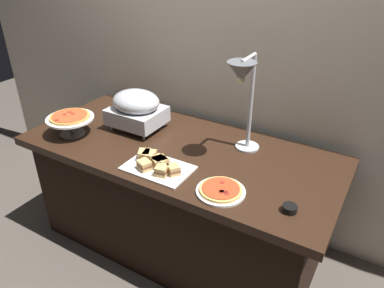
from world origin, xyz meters
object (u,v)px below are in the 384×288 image
chafing_dish (136,108)px  pizza_plate_front (221,190)px  heat_lamp (243,82)px  sauce_cup_near (290,208)px  pizza_plate_center (70,119)px  sandwich_platter (156,164)px

chafing_dish → pizza_plate_front: bearing=-24.0°
heat_lamp → pizza_plate_front: heat_lamp is taller
sauce_cup_near → pizza_plate_center: bearing=178.5°
chafing_dish → heat_lamp: heat_lamp is taller
pizza_plate_front → heat_lamp: bearing=100.8°
chafing_dish → pizza_plate_center: 0.41m
chafing_dish → pizza_plate_center: chafing_dish is taller
heat_lamp → sauce_cup_near: size_ratio=8.28×
chafing_dish → sauce_cup_near: size_ratio=4.82×
chafing_dish → pizza_plate_center: size_ratio=1.14×
pizza_plate_front → sauce_cup_near: (0.33, 0.03, 0.01)m
chafing_dish → heat_lamp: 0.78m
pizza_plate_center → sandwich_platter: pizza_plate_center is taller
pizza_plate_front → sauce_cup_near: sauce_cup_near is taller
pizza_plate_front → chafing_dish: bearing=156.0°
sauce_cup_near → chafing_dish: bearing=164.2°
chafing_dish → heat_lamp: (0.72, -0.00, 0.30)m
heat_lamp → sauce_cup_near: 0.66m
pizza_plate_front → sauce_cup_near: bearing=5.5°
pizza_plate_front → pizza_plate_center: pizza_plate_center is taller
pizza_plate_center → sandwich_platter: size_ratio=0.81×
heat_lamp → sauce_cup_near: bearing=-38.2°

